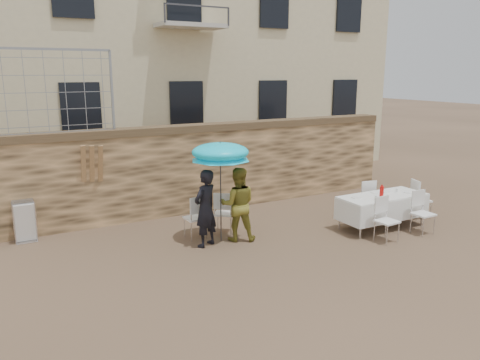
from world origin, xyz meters
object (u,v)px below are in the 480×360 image
man_suit (205,208)px  couple_chair_left (195,217)px  table_chair_front_left (387,220)px  table_chair_back (364,198)px  umbrella (220,155)px  couple_chair_right (224,212)px  table_chair_front_right (423,213)px  chair_stack_right (24,219)px  banquet_table (383,197)px  soda_bottle (382,192)px  woman_dress (238,204)px  table_chair_side (421,199)px

man_suit → couple_chair_left: bearing=-116.3°
table_chair_front_left → table_chair_back: 1.74m
umbrella → couple_chair_right: umbrella is taller
table_chair_front_right → man_suit: bearing=160.5°
table_chair_front_left → chair_stack_right: table_chair_front_left is taller
couple_chair_right → table_chair_back: bearing=-152.7°
banquet_table → soda_bottle: soda_bottle is taller
woman_dress → umbrella: bearing=9.0°
umbrella → table_chair_side: size_ratio=2.06×
man_suit → table_chair_side: 5.53m
chair_stack_right → banquet_table: bearing=-22.6°
woman_dress → banquet_table: 3.43m
banquet_table → couple_chair_left: bearing=161.0°
woman_dress → soda_bottle: size_ratio=6.11×
table_chair_back → table_chair_side: bearing=161.5°
soda_bottle → table_chair_front_left: 0.84m
table_chair_back → table_chair_side: size_ratio=1.00×
woman_dress → soda_bottle: woman_dress is taller
man_suit → woman_dress: 0.75m
woman_dress → table_chair_front_left: size_ratio=1.66×
man_suit → banquet_table: size_ratio=0.77×
couple_chair_left → table_chair_front_right: (4.57, -2.15, 0.00)m
couple_chair_left → banquet_table: size_ratio=0.46×
man_suit → soda_bottle: 4.00m
man_suit → table_chair_side: bearing=145.8°
soda_bottle → table_chair_back: soda_bottle is taller
couple_chair_left → chair_stack_right: (-3.27, 1.66, -0.02)m
man_suit → table_chair_back: 4.28m
soda_bottle → chair_stack_right: bearing=155.8°
man_suit → soda_bottle: bearing=139.2°
table_chair_back → table_chair_side: 1.39m
umbrella → couple_chair_right: size_ratio=2.06×
table_chair_front_right → table_chair_side: bearing=43.2°
table_chair_front_right → table_chair_back: bearing=100.8°
couple_chair_right → soda_bottle: 3.56m
table_chair_side → woman_dress: bearing=98.6°
man_suit → table_chair_side: man_suit is taller
umbrella → table_chair_side: bearing=-9.5°
man_suit → chair_stack_right: man_suit is taller
umbrella → man_suit: bearing=-166.0°
umbrella → banquet_table: size_ratio=0.94×
table_chair_front_left → banquet_table: bearing=47.1°
couple_chair_left → table_chair_back: (4.27, -0.60, 0.00)m
couple_chair_left → couple_chair_right: size_ratio=1.00×
couple_chair_right → banquet_table: 3.66m
table_chair_front_right → table_chair_back: size_ratio=1.00×
couple_chair_left → chair_stack_right: couple_chair_left is taller
woman_dress → soda_bottle: bearing=-172.9°
woman_dress → banquet_table: bearing=-169.5°
couple_chair_left → table_chair_side: same height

